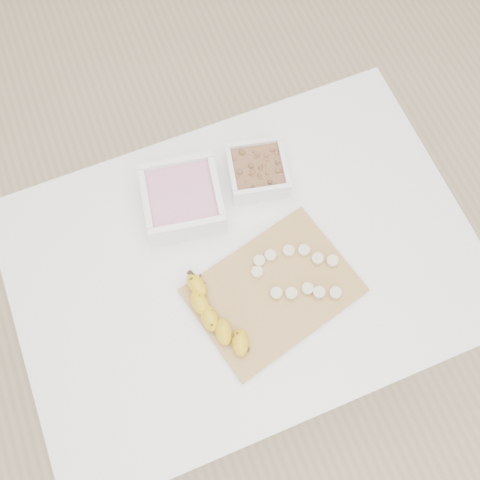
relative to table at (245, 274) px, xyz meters
name	(u,v)px	position (x,y,z in m)	size (l,w,h in m)	color
ground	(243,326)	(0.00, 0.00, -0.65)	(3.50, 3.50, 0.00)	#C6AD89
table	(245,274)	(0.00, 0.00, 0.00)	(1.00, 0.70, 0.75)	white
bowl_yogurt	(183,199)	(-0.08, 0.17, 0.14)	(0.19, 0.19, 0.08)	white
bowl_granola	(257,171)	(0.10, 0.18, 0.13)	(0.15, 0.15, 0.06)	white
cutting_board	(273,291)	(0.03, -0.09, 0.10)	(0.33, 0.24, 0.01)	#BD884A
banana	(217,317)	(-0.10, -0.10, 0.13)	(0.05, 0.20, 0.03)	gold
banana_slices	(296,272)	(0.09, -0.07, 0.12)	(0.18, 0.15, 0.02)	beige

